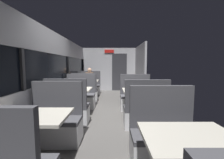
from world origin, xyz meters
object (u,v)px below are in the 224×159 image
bench_mid_window_facing_end (68,110)px  seated_passenger (90,83)px  dining_table_far_window (88,83)px  coffee_cup_primary (74,86)px  bench_mid_window_facing_entry (81,98)px  bench_front_aisle_facing_entry (164,140)px  bench_far_window_facing_end (85,93)px  bench_far_window_facing_entry (90,87)px  bench_near_window_facing_entry (55,124)px  dining_table_rear_aisle (140,93)px  dining_table_near_window (35,122)px  bench_rear_aisle_facing_entry (136,99)px  dining_table_mid_window (75,92)px  dining_table_front_aisle (190,146)px  bench_rear_aisle_facing_end (145,113)px

bench_mid_window_facing_end → seated_passenger: (0.00, 3.56, 0.21)m
dining_table_far_window → coffee_cup_primary: coffee_cup_primary is taller
bench_mid_window_facing_entry → seated_passenger: bearing=90.0°
bench_mid_window_facing_entry → bench_front_aisle_facing_entry: same height
dining_table_far_window → coffee_cup_primary: (-0.07, -2.09, 0.15)m
bench_far_window_facing_end → bench_far_window_facing_entry: bearing=90.0°
dining_table_far_window → bench_front_aisle_facing_entry: size_ratio=0.82×
bench_near_window_facing_entry → dining_table_rear_aisle: 2.25m
bench_far_window_facing_end → bench_front_aisle_facing_entry: bearing=-63.9°
dining_table_near_window → bench_rear_aisle_facing_entry: bearing=56.7°
bench_mid_window_facing_end → seated_passenger: bearing=90.0°
bench_near_window_facing_entry → bench_far_window_facing_entry: size_ratio=1.00×
bench_far_window_facing_entry → bench_rear_aisle_facing_entry: bearing=-53.6°
dining_table_near_window → dining_table_rear_aisle: same height
dining_table_rear_aisle → bench_rear_aisle_facing_entry: (0.00, 0.70, -0.31)m
dining_table_near_window → dining_table_mid_window: 2.23m
dining_table_rear_aisle → coffee_cup_primary: 1.90m
dining_table_mid_window → dining_table_front_aisle: same height
bench_front_aisle_facing_entry → bench_rear_aisle_facing_entry: bearing=90.0°
bench_mid_window_facing_end → bench_far_window_facing_end: (0.00, 2.23, 0.00)m
bench_far_window_facing_entry → bench_rear_aisle_facing_entry: 3.02m
bench_mid_window_facing_end → dining_table_rear_aisle: (1.79, 0.50, 0.31)m
bench_front_aisle_facing_entry → bench_near_window_facing_entry: bearing=161.5°
dining_table_mid_window → seated_passenger: bearing=90.0°
bench_mid_window_facing_entry → dining_table_front_aisle: (1.79, -3.53, 0.31)m
bench_mid_window_facing_end → dining_table_front_aisle: 2.80m
dining_table_mid_window → coffee_cup_primary: 0.22m
bench_near_window_facing_entry → coffee_cup_primary: bearing=92.5°
dining_table_near_window → bench_front_aisle_facing_entry: size_ratio=0.82×
dining_table_mid_window → dining_table_far_window: 2.23m
bench_mid_window_facing_end → dining_table_far_window: bench_mid_window_facing_end is taller
bench_front_aisle_facing_entry → bench_mid_window_facing_entry: bearing=122.3°
seated_passenger → bench_front_aisle_facing_entry: bearing=-70.2°
dining_table_far_window → bench_rear_aisle_facing_end: bench_rear_aisle_facing_end is taller
bench_rear_aisle_facing_entry → seated_passenger: seated_passenger is taller
bench_rear_aisle_facing_end → bench_rear_aisle_facing_entry: same height
bench_mid_window_facing_end → bench_front_aisle_facing_entry: same height
dining_table_far_window → coffee_cup_primary: bearing=-92.0°
dining_table_near_window → bench_far_window_facing_entry: bench_far_window_facing_entry is taller
dining_table_far_window → bench_rear_aisle_facing_entry: size_ratio=0.82×
bench_front_aisle_facing_entry → coffee_cup_primary: (-1.86, 2.27, 0.46)m
dining_table_rear_aisle → bench_rear_aisle_facing_entry: bench_rear_aisle_facing_entry is taller
bench_far_window_facing_entry → bench_rear_aisle_facing_end: (1.79, -3.83, 0.00)m
dining_table_rear_aisle → dining_table_far_window: bearing=126.4°
bench_far_window_facing_end → dining_table_far_window: bearing=90.0°
bench_far_window_facing_end → coffee_cup_primary: bench_far_window_facing_end is taller
bench_front_aisle_facing_entry → bench_rear_aisle_facing_entry: size_ratio=1.00×
coffee_cup_primary → seated_passenger: bearing=88.5°
bench_rear_aisle_facing_end → coffee_cup_primary: (-1.86, 1.04, 0.46)m
bench_mid_window_facing_end → dining_table_rear_aisle: bench_mid_window_facing_end is taller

